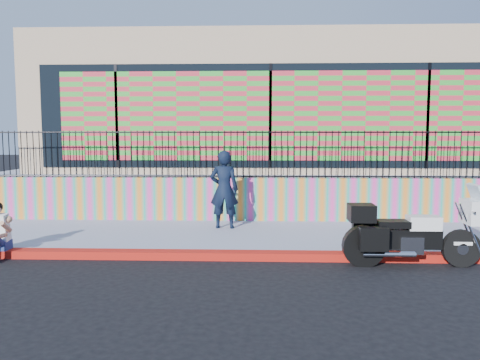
{
  "coord_description": "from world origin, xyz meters",
  "views": [
    {
      "loc": [
        -0.35,
        -8.64,
        2.35
      ],
      "look_at": [
        -0.71,
        1.2,
        1.39
      ],
      "focal_mm": 35.0,
      "sensor_mm": 36.0,
      "label": 1
    }
  ],
  "objects": [
    {
      "name": "ground",
      "position": [
        0.0,
        0.0,
        0.0
      ],
      "size": [
        90.0,
        90.0,
        0.0
      ],
      "primitive_type": "plane",
      "color": "black",
      "rests_on": "ground"
    },
    {
      "name": "red_curb",
      "position": [
        0.0,
        0.0,
        0.07
      ],
      "size": [
        16.0,
        0.3,
        0.15
      ],
      "primitive_type": "cube",
      "color": "#AE0C10",
      "rests_on": "ground"
    },
    {
      "name": "sidewalk",
      "position": [
        0.0,
        1.65,
        0.07
      ],
      "size": [
        16.0,
        3.0,
        0.15
      ],
      "primitive_type": "cube",
      "color": "gray",
      "rests_on": "ground"
    },
    {
      "name": "mural_wall",
      "position": [
        0.0,
        3.25,
        0.7
      ],
      "size": [
        16.0,
        0.2,
        1.1
      ],
      "primitive_type": "cube",
      "color": "#E63C9A",
      "rests_on": "sidewalk"
    },
    {
      "name": "metal_fence",
      "position": [
        0.0,
        3.25,
        1.85
      ],
      "size": [
        15.8,
        0.04,
        1.2
      ],
      "primitive_type": null,
      "color": "black",
      "rests_on": "mural_wall"
    },
    {
      "name": "elevated_platform",
      "position": [
        0.0,
        8.35,
        0.62
      ],
      "size": [
        16.0,
        10.0,
        1.25
      ],
      "primitive_type": "cube",
      "color": "gray",
      "rests_on": "ground"
    },
    {
      "name": "storefront_building",
      "position": [
        0.0,
        8.13,
        3.25
      ],
      "size": [
        14.0,
        8.06,
        4.0
      ],
      "color": "tan",
      "rests_on": "elevated_platform"
    },
    {
      "name": "police_motorcycle",
      "position": [
        2.38,
        -0.35,
        0.62
      ],
      "size": [
        2.39,
        0.79,
        1.49
      ],
      "color": "black",
      "rests_on": "ground"
    },
    {
      "name": "police_officer",
      "position": [
        -1.13,
        2.24,
        1.07
      ],
      "size": [
        0.68,
        0.45,
        1.83
      ],
      "primitive_type": "imported",
      "rotation": [
        0.0,
        0.0,
        3.13
      ],
      "color": "black",
      "rests_on": "sidewalk"
    }
  ]
}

